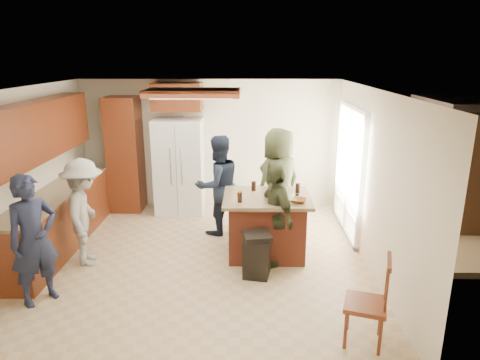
{
  "coord_description": "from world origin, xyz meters",
  "views": [
    {
      "loc": [
        0.78,
        -5.76,
        2.94
      ],
      "look_at": [
        0.64,
        0.34,
        1.15
      ],
      "focal_mm": 32.0,
      "sensor_mm": 36.0,
      "label": 1
    }
  ],
  "objects_px": {
    "person_side_right": "(276,215)",
    "kitchen_island": "(266,225)",
    "spindle_chair": "(367,304)",
    "person_counter": "(85,212)",
    "trash_bin": "(257,254)",
    "refrigerator": "(180,166)",
    "person_front_left": "(34,240)",
    "person_behind_left": "(218,185)",
    "person_behind_right": "(279,182)"
  },
  "relations": [
    {
      "from": "person_side_right",
      "to": "kitchen_island",
      "type": "relative_size",
      "value": 1.15
    },
    {
      "from": "kitchen_island",
      "to": "spindle_chair",
      "type": "bearing_deg",
      "value": -65.09
    },
    {
      "from": "person_counter",
      "to": "trash_bin",
      "type": "bearing_deg",
      "value": -111.11
    },
    {
      "from": "person_side_right",
      "to": "refrigerator",
      "type": "distance_m",
      "value": 2.75
    },
    {
      "from": "person_front_left",
      "to": "person_behind_left",
      "type": "relative_size",
      "value": 0.96
    },
    {
      "from": "person_front_left",
      "to": "kitchen_island",
      "type": "xyz_separation_m",
      "value": [
        2.84,
        1.35,
        -0.34
      ]
    },
    {
      "from": "person_front_left",
      "to": "person_counter",
      "type": "height_order",
      "value": "person_front_left"
    },
    {
      "from": "person_behind_left",
      "to": "person_behind_right",
      "type": "bearing_deg",
      "value": 145.6
    },
    {
      "from": "person_side_right",
      "to": "trash_bin",
      "type": "xyz_separation_m",
      "value": [
        -0.27,
        -0.41,
        -0.42
      ]
    },
    {
      "from": "person_front_left",
      "to": "refrigerator",
      "type": "xyz_separation_m",
      "value": [
        1.24,
        3.23,
        0.09
      ]
    },
    {
      "from": "person_behind_left",
      "to": "person_behind_right",
      "type": "relative_size",
      "value": 0.93
    },
    {
      "from": "kitchen_island",
      "to": "spindle_chair",
      "type": "relative_size",
      "value": 1.29
    },
    {
      "from": "person_behind_left",
      "to": "spindle_chair",
      "type": "relative_size",
      "value": 1.7
    },
    {
      "from": "refrigerator",
      "to": "trash_bin",
      "type": "bearing_deg",
      "value": -60.61
    },
    {
      "from": "person_behind_right",
      "to": "person_counter",
      "type": "height_order",
      "value": "person_behind_right"
    },
    {
      "from": "person_counter",
      "to": "kitchen_island",
      "type": "height_order",
      "value": "person_counter"
    },
    {
      "from": "person_counter",
      "to": "spindle_chair",
      "type": "xyz_separation_m",
      "value": [
        3.57,
        -1.75,
        -0.33
      ]
    },
    {
      "from": "spindle_chair",
      "to": "person_side_right",
      "type": "bearing_deg",
      "value": 115.17
    },
    {
      "from": "trash_bin",
      "to": "spindle_chair",
      "type": "xyz_separation_m",
      "value": [
        1.12,
        -1.41,
        0.13
      ]
    },
    {
      "from": "person_counter",
      "to": "spindle_chair",
      "type": "bearing_deg",
      "value": -129.21
    },
    {
      "from": "person_behind_right",
      "to": "person_front_left",
      "type": "bearing_deg",
      "value": -3.62
    },
    {
      "from": "person_behind_left",
      "to": "trash_bin",
      "type": "xyz_separation_m",
      "value": [
        0.63,
        -1.5,
        -0.53
      ]
    },
    {
      "from": "kitchen_island",
      "to": "person_behind_left",
      "type": "bearing_deg",
      "value": 133.63
    },
    {
      "from": "kitchen_island",
      "to": "refrigerator",
      "type": "bearing_deg",
      "value": 130.3
    },
    {
      "from": "person_counter",
      "to": "spindle_chair",
      "type": "height_order",
      "value": "person_counter"
    },
    {
      "from": "spindle_chair",
      "to": "person_counter",
      "type": "bearing_deg",
      "value": 153.9
    },
    {
      "from": "person_front_left",
      "to": "person_behind_right",
      "type": "distance_m",
      "value": 3.75
    },
    {
      "from": "person_front_left",
      "to": "trash_bin",
      "type": "height_order",
      "value": "person_front_left"
    },
    {
      "from": "person_behind_left",
      "to": "kitchen_island",
      "type": "height_order",
      "value": "person_behind_left"
    },
    {
      "from": "person_behind_left",
      "to": "spindle_chair",
      "type": "xyz_separation_m",
      "value": [
        1.75,
        -2.91,
        -0.39
      ]
    },
    {
      "from": "person_behind_left",
      "to": "person_counter",
      "type": "distance_m",
      "value": 2.16
    },
    {
      "from": "person_counter",
      "to": "person_side_right",
      "type": "bearing_deg",
      "value": -101.82
    },
    {
      "from": "person_counter",
      "to": "kitchen_island",
      "type": "xyz_separation_m",
      "value": [
        2.61,
        0.33,
        -0.31
      ]
    },
    {
      "from": "person_front_left",
      "to": "person_behind_left",
      "type": "height_order",
      "value": "person_behind_left"
    },
    {
      "from": "person_front_left",
      "to": "spindle_chair",
      "type": "height_order",
      "value": "person_front_left"
    },
    {
      "from": "refrigerator",
      "to": "person_front_left",
      "type": "bearing_deg",
      "value": -111.03
    },
    {
      "from": "spindle_chair",
      "to": "trash_bin",
      "type": "bearing_deg",
      "value": 128.58
    },
    {
      "from": "person_behind_left",
      "to": "trash_bin",
      "type": "bearing_deg",
      "value": 79.12
    },
    {
      "from": "person_behind_left",
      "to": "refrigerator",
      "type": "relative_size",
      "value": 0.94
    },
    {
      "from": "person_front_left",
      "to": "spindle_chair",
      "type": "distance_m",
      "value": 3.89
    },
    {
      "from": "person_counter",
      "to": "trash_bin",
      "type": "xyz_separation_m",
      "value": [
        2.45,
        -0.34,
        -0.46
      ]
    },
    {
      "from": "person_behind_right",
      "to": "person_side_right",
      "type": "height_order",
      "value": "person_behind_right"
    },
    {
      "from": "person_behind_right",
      "to": "kitchen_island",
      "type": "relative_size",
      "value": 1.42
    },
    {
      "from": "person_front_left",
      "to": "trash_bin",
      "type": "bearing_deg",
      "value": -36.55
    },
    {
      "from": "person_behind_right",
      "to": "kitchen_island",
      "type": "bearing_deg",
      "value": 35.57
    },
    {
      "from": "person_front_left",
      "to": "person_behind_right",
      "type": "height_order",
      "value": "person_behind_right"
    },
    {
      "from": "person_counter",
      "to": "trash_bin",
      "type": "distance_m",
      "value": 2.52
    },
    {
      "from": "person_front_left",
      "to": "person_counter",
      "type": "xyz_separation_m",
      "value": [
        0.23,
        1.02,
        -0.03
      ]
    },
    {
      "from": "person_counter",
      "to": "kitchen_island",
      "type": "relative_size",
      "value": 1.22
    },
    {
      "from": "spindle_chair",
      "to": "person_front_left",
      "type": "bearing_deg",
      "value": 169.11
    }
  ]
}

